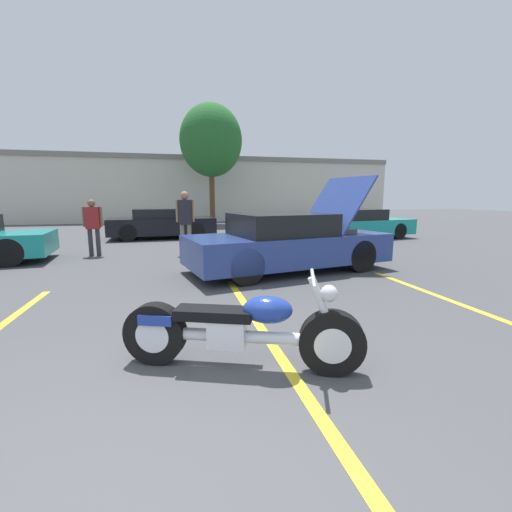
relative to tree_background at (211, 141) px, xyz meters
name	(u,v)px	position (x,y,z in m)	size (l,w,h in m)	color
parking_stripe_middle	(270,341)	(-1.25, -17.45, -4.94)	(0.12, 5.90, 0.01)	yellow
parking_stripe_back	(498,318)	(2.02, -17.45, -4.94)	(0.12, 5.90, 0.01)	yellow
far_building	(168,188)	(-2.66, 4.49, -2.60)	(32.00, 4.20, 4.40)	beige
tree_background	(211,141)	(0.00, 0.00, 0.00)	(3.66, 3.66, 7.06)	brown
motorcycle	(240,331)	(-1.70, -17.97, -4.56)	(2.25, 1.06, 0.94)	black
show_car_hood_open	(288,243)	(0.21, -13.77, -4.30)	(4.79, 2.73, 2.13)	navy
parked_car_right_row	(357,224)	(4.90, -8.54, -4.37)	(4.66, 2.58, 1.19)	teal
parked_car_mid_row	(162,224)	(-2.79, -6.54, -4.36)	(4.23, 2.12, 1.20)	black
spectator_near_motorcycle	(93,223)	(-4.51, -10.63, -4.00)	(0.52, 0.21, 1.59)	#333338
spectator_by_show_car	(185,217)	(-1.97, -11.01, -3.85)	(0.52, 0.24, 1.82)	gray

